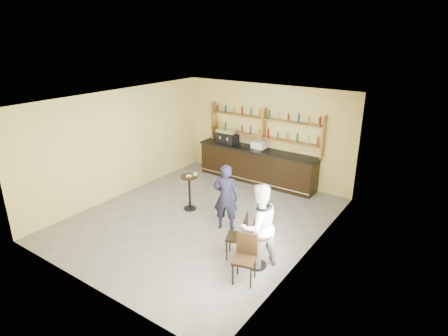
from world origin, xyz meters
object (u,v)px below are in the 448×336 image
Objects in this scene: espresso_machine at (228,136)px; patron_second at (258,226)px; cafe_table at (257,249)px; chair_south at (244,260)px; pedestal_table at (190,193)px; bar_counter at (257,165)px; chair_west at (237,237)px; pastry_case at (259,145)px; man_main at (226,197)px.

patron_second reaches higher than espresso_machine.
chair_south is at bearing -85.24° from cafe_table.
patron_second is at bearing -23.44° from pedestal_table.
pedestal_table is at bearing 155.93° from cafe_table.
chair_west is (1.87, -4.13, -0.06)m from bar_counter.
chair_south is at bearing -62.63° from bar_counter.
pastry_case is at bearing 0.00° from bar_counter.
espresso_machine is 5.20m from chair_west.
cafe_table is 0.82× the size of chair_west.
bar_counter is 3.36m from man_main.
pedestal_table is 3.21m from patron_second.
bar_counter is at bearing -178.48° from chair_west.
espresso_machine is 3.07m from pedestal_table.
chair_west is (3.04, -4.13, -0.87)m from espresso_machine.
bar_counter reaches higher than pedestal_table.
bar_counter is 2.22× the size of patron_second.
pedestal_table is (-0.58, -2.87, -0.76)m from pastry_case.
patron_second is (-0.07, 0.65, 0.44)m from chair_south.
patron_second is at bearing 66.82° from chair_west.
bar_counter is 9.35× the size of pastry_case.
cafe_table is 0.56m from chair_west.
espresso_machine is (-1.17, 0.00, 0.81)m from bar_counter.
pastry_case reaches higher than bar_counter.
chair_west is at bearing -27.86° from pedestal_table.
chair_west is (-0.55, 0.05, 0.09)m from cafe_table.
pedestal_table is 1.20× the size of cafe_table.
chair_south is at bearing 34.71° from patron_second.
patron_second is at bearing -55.32° from pastry_case.
man_main is 2.22m from chair_south.
pastry_case is 0.53× the size of cafe_table.
espresso_machine is 0.69× the size of chair_south.
espresso_machine is at bearing -174.83° from pastry_case.
pedestal_table is 3.22m from cafe_table.
man_main is (1.46, -0.34, 0.37)m from pedestal_table.
patron_second reaches higher than pastry_case.
cafe_table is at bearing -55.38° from pastry_case.
chair_south is (0.60, -0.65, -0.01)m from chair_west.
cafe_table is at bearing 61.91° from chair_west.
cafe_table is at bearing 123.39° from man_main.
man_main is at bearing -73.46° from bar_counter.
cafe_table is 0.44× the size of patron_second.
pastry_case reaches higher than cafe_table.
espresso_machine is at bearing -110.71° from patron_second.
pastry_case is 3.35m from man_main.
pedestal_table is at bearing -84.96° from patron_second.
pedestal_table is 0.58× the size of man_main.
patron_second reaches higher than man_main.
bar_counter is at bearing -174.83° from pastry_case.
bar_counter is 4.80m from patron_second.
pedestal_table is at bearing -73.41° from espresso_machine.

